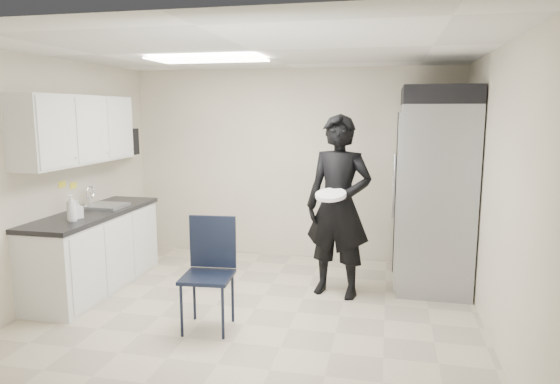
% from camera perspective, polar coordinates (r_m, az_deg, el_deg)
% --- Properties ---
extents(floor, '(4.50, 4.50, 0.00)m').
position_cam_1_polar(floor, '(5.32, -2.88, -13.18)').
color(floor, '#BEB195').
rests_on(floor, ground).
extents(ceiling, '(4.50, 4.50, 0.00)m').
position_cam_1_polar(ceiling, '(4.95, -3.13, 15.84)').
color(ceiling, white).
rests_on(ceiling, back_wall).
extents(back_wall, '(4.50, 0.00, 4.50)m').
position_cam_1_polar(back_wall, '(6.91, 1.40, 3.19)').
color(back_wall, beige).
rests_on(back_wall, floor).
extents(left_wall, '(0.00, 4.00, 4.00)m').
position_cam_1_polar(left_wall, '(5.97, -24.31, 1.41)').
color(left_wall, beige).
rests_on(left_wall, floor).
extents(right_wall, '(0.00, 4.00, 4.00)m').
position_cam_1_polar(right_wall, '(4.89, 23.34, -0.10)').
color(right_wall, beige).
rests_on(right_wall, floor).
extents(ceiling_panel, '(1.20, 0.60, 0.02)m').
position_cam_1_polar(ceiling_panel, '(5.51, -8.21, 14.78)').
color(ceiling_panel, white).
rests_on(ceiling_panel, ceiling).
extents(lower_counter, '(0.60, 1.90, 0.86)m').
position_cam_1_polar(lower_counter, '(6.13, -20.38, -6.47)').
color(lower_counter, silver).
rests_on(lower_counter, floor).
extents(countertop, '(0.64, 1.95, 0.05)m').
position_cam_1_polar(countertop, '(6.03, -20.62, -2.30)').
color(countertop, black).
rests_on(countertop, lower_counter).
extents(sink, '(0.42, 0.40, 0.14)m').
position_cam_1_polar(sink, '(6.23, -19.22, -2.00)').
color(sink, gray).
rests_on(sink, countertop).
extents(faucet, '(0.02, 0.02, 0.24)m').
position_cam_1_polar(faucet, '(6.31, -20.84, -0.57)').
color(faucet, silver).
rests_on(faucet, countertop).
extents(upper_cabinets, '(0.35, 1.80, 0.75)m').
position_cam_1_polar(upper_cabinets, '(5.99, -22.15, 6.62)').
color(upper_cabinets, silver).
rests_on(upper_cabinets, left_wall).
extents(towel_dispenser, '(0.22, 0.30, 0.35)m').
position_cam_1_polar(towel_dispenser, '(7.01, -17.18, 5.50)').
color(towel_dispenser, black).
rests_on(towel_dispenser, left_wall).
extents(notice_sticker_left, '(0.00, 0.12, 0.07)m').
position_cam_1_polar(notice_sticker_left, '(6.06, -23.65, 0.79)').
color(notice_sticker_left, yellow).
rests_on(notice_sticker_left, left_wall).
extents(notice_sticker_right, '(0.00, 0.12, 0.07)m').
position_cam_1_polar(notice_sticker_right, '(6.23, -22.55, 0.69)').
color(notice_sticker_right, yellow).
rests_on(notice_sticker_right, left_wall).
extents(commercial_fridge, '(0.80, 1.35, 2.10)m').
position_cam_1_polar(commercial_fridge, '(6.12, 17.11, -0.37)').
color(commercial_fridge, gray).
rests_on(commercial_fridge, floor).
extents(fridge_compressor, '(0.80, 1.35, 0.20)m').
position_cam_1_polar(fridge_compressor, '(6.04, 17.64, 10.44)').
color(fridge_compressor, black).
rests_on(fridge_compressor, commercial_fridge).
extents(folding_chair, '(0.49, 0.49, 1.02)m').
position_cam_1_polar(folding_chair, '(4.74, -8.31, -9.59)').
color(folding_chair, black).
rests_on(folding_chair, floor).
extents(man_tuxedo, '(0.83, 0.65, 2.00)m').
position_cam_1_polar(man_tuxedo, '(5.47, 6.70, -1.66)').
color(man_tuxedo, black).
rests_on(man_tuxedo, floor).
extents(bucket_lid, '(0.39, 0.39, 0.04)m').
position_cam_1_polar(bucket_lid, '(5.21, 5.82, -0.33)').
color(bucket_lid, silver).
rests_on(bucket_lid, man_tuxedo).
extents(soap_bottle_a, '(0.12, 0.12, 0.28)m').
position_cam_1_polar(soap_bottle_a, '(5.52, -22.71, -1.69)').
color(soap_bottle_a, white).
rests_on(soap_bottle_a, countertop).
extents(soap_bottle_b, '(0.12, 0.12, 0.20)m').
position_cam_1_polar(soap_bottle_b, '(5.67, -22.14, -1.82)').
color(soap_bottle_b, silver).
rests_on(soap_bottle_b, countertop).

